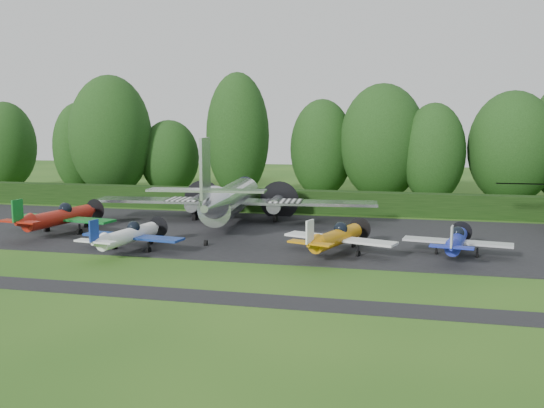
% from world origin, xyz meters
% --- Properties ---
extents(ground, '(160.00, 160.00, 0.00)m').
position_xyz_m(ground, '(0.00, 0.00, 0.00)').
color(ground, '#1F4A14').
rests_on(ground, ground).
extents(apron, '(70.00, 18.00, 0.01)m').
position_xyz_m(apron, '(0.00, 10.00, 0.00)').
color(apron, black).
rests_on(apron, ground).
extents(taxiway_verge, '(70.00, 2.00, 0.00)m').
position_xyz_m(taxiway_verge, '(0.00, -6.00, 0.00)').
color(taxiway_verge, black).
rests_on(taxiway_verge, ground).
extents(hedgerow, '(90.00, 1.60, 2.00)m').
position_xyz_m(hedgerow, '(0.00, 21.00, 0.00)').
color(hedgerow, black).
rests_on(hedgerow, ground).
extents(transport_plane, '(22.93, 17.58, 7.35)m').
position_xyz_m(transport_plane, '(-5.83, 13.29, 2.05)').
color(transport_plane, silver).
rests_on(transport_plane, ground).
extents(light_plane_red, '(8.00, 8.41, 3.07)m').
position_xyz_m(light_plane_red, '(-16.60, 6.46, 1.28)').
color(light_plane_red, '#9F1A0E').
rests_on(light_plane_red, ground).
extents(light_plane_white, '(6.79, 7.14, 2.61)m').
position_xyz_m(light_plane_white, '(-8.99, 2.06, 1.09)').
color(light_plane_white, white).
rests_on(light_plane_white, ground).
extents(light_plane_orange, '(7.11, 7.47, 2.73)m').
position_xyz_m(light_plane_orange, '(3.72, 4.14, 1.14)').
color(light_plane_orange, '#C27A0B').
rests_on(light_plane_orange, ground).
extents(light_plane_blue, '(6.42, 6.75, 2.47)m').
position_xyz_m(light_plane_blue, '(10.81, 5.31, 1.03)').
color(light_plane_blue, '#1C2AAB').
rests_on(light_plane_blue, ground).
extents(tree_0, '(6.55, 6.55, 8.27)m').
position_xyz_m(tree_0, '(-18.33, 30.96, 4.12)').
color(tree_0, black).
rests_on(tree_0, ground).
extents(tree_2, '(8.80, 8.80, 11.99)m').
position_xyz_m(tree_2, '(4.90, 31.71, 5.99)').
color(tree_2, black).
rests_on(tree_2, ground).
extents(tree_3, '(7.15, 7.15, 10.45)m').
position_xyz_m(tree_3, '(-39.62, 31.57, 5.21)').
color(tree_3, black).
rests_on(tree_3, ground).
extents(tree_6, '(8.78, 8.78, 13.04)m').
position_xyz_m(tree_6, '(-23.80, 27.94, 6.51)').
color(tree_6, black).
rests_on(tree_6, ground).
extents(tree_7, '(6.77, 6.77, 10.47)m').
position_xyz_m(tree_7, '(-1.51, 32.53, 5.22)').
color(tree_7, black).
rests_on(tree_7, ground).
extents(tree_8, '(6.70, 6.70, 13.26)m').
position_xyz_m(tree_8, '(-10.19, 30.20, 6.61)').
color(tree_8, black).
rests_on(tree_8, ground).
extents(tree_9, '(5.82, 5.82, 10.24)m').
position_xyz_m(tree_9, '(-29.39, 30.83, 5.10)').
color(tree_9, black).
rests_on(tree_9, ground).
extents(tree_10, '(6.25, 6.25, 9.95)m').
position_xyz_m(tree_10, '(10.01, 30.22, 4.96)').
color(tree_10, black).
rests_on(tree_10, ground).
extents(tree_11, '(8.44, 8.44, 11.11)m').
position_xyz_m(tree_11, '(17.46, 31.29, 5.55)').
color(tree_11, black).
rests_on(tree_11, ground).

